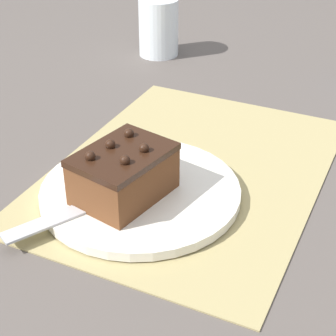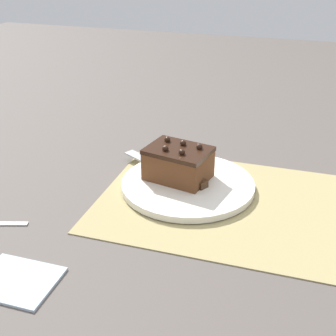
{
  "view_description": "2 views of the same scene",
  "coord_description": "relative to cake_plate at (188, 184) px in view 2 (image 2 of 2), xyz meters",
  "views": [
    {
      "loc": [
        -0.59,
        -0.25,
        0.41
      ],
      "look_at": [
        -0.05,
        0.01,
        0.03
      ],
      "focal_mm": 60.0,
      "sensor_mm": 36.0,
      "label": 1
    },
    {
      "loc": [
        0.11,
        -0.72,
        0.43
      ],
      "look_at": [
        -0.12,
        0.01,
        0.05
      ],
      "focal_mm": 50.0,
      "sensor_mm": 36.0,
      "label": 2
    }
  ],
  "objects": [
    {
      "name": "folded_napkin",
      "position": [
        -0.16,
        -0.32,
        -0.01
      ],
      "size": [
        0.11,
        0.09,
        0.01
      ],
      "primitive_type": "cube",
      "color": "silver",
      "rests_on": "ground_plane"
    },
    {
      "name": "serving_knife",
      "position": [
        -0.03,
        0.02,
        0.01
      ],
      "size": [
        0.2,
        0.12,
        0.01
      ],
      "rotation": [
        0.0,
        0.0,
        1.07
      ],
      "color": "#472D19",
      "rests_on": "cake_plate"
    },
    {
      "name": "placemat_woven",
      "position": [
        0.08,
        -0.03,
        -0.01
      ],
      "size": [
        0.46,
        0.34,
        0.0
      ],
      "primitive_type": "cube",
      "color": "tan",
      "rests_on": "ground_plane"
    },
    {
      "name": "chocolate_cake",
      "position": [
        -0.02,
        0.01,
        0.04
      ],
      "size": [
        0.13,
        0.11,
        0.07
      ],
      "rotation": [
        0.0,
        0.0,
        -0.2
      ],
      "color": "brown",
      "rests_on": "cake_plate"
    },
    {
      "name": "ground_plane",
      "position": [
        0.08,
        -0.03,
        -0.01
      ],
      "size": [
        3.0,
        3.0,
        0.0
      ],
      "primitive_type": "plane",
      "color": "#544C47"
    },
    {
      "name": "cake_plate",
      "position": [
        0.0,
        0.0,
        0.0
      ],
      "size": [
        0.25,
        0.25,
        0.01
      ],
      "color": "white",
      "rests_on": "placemat_woven"
    }
  ]
}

